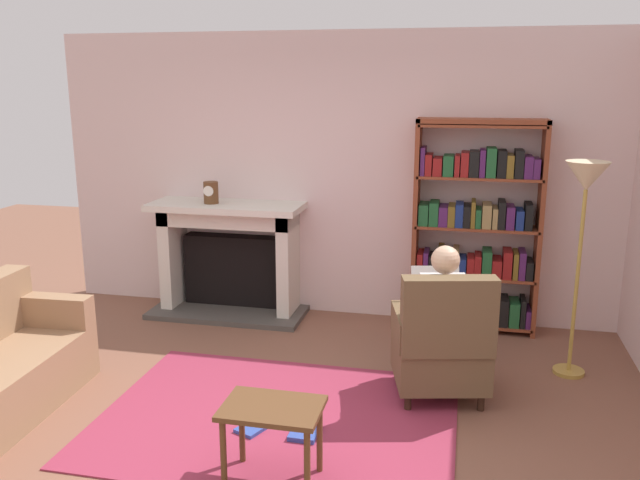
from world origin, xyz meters
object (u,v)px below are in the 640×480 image
at_px(bookshelf, 476,231).
at_px(seated_reader, 440,312).
at_px(side_table, 272,418).
at_px(fireplace, 230,254).
at_px(floor_lamp, 585,196).
at_px(armchair_reading, 442,344).
at_px(mantel_clock, 211,193).

relative_size(bookshelf, seated_reader, 1.69).
bearing_deg(bookshelf, side_table, -111.97).
relative_size(seated_reader, side_table, 2.04).
bearing_deg(fireplace, floor_lamp, -14.59).
relative_size(bookshelf, side_table, 3.44).
distance_m(fireplace, armchair_reading, 2.58).
height_order(bookshelf, floor_lamp, bookshelf).
relative_size(armchair_reading, side_table, 1.73).
relative_size(side_table, floor_lamp, 0.33).
relative_size(armchair_reading, floor_lamp, 0.58).
height_order(fireplace, bookshelf, bookshelf).
bearing_deg(seated_reader, mantel_clock, -42.19).
height_order(mantel_clock, seated_reader, mantel_clock).
bearing_deg(bookshelf, floor_lamp, -47.97).
distance_m(fireplace, floor_lamp, 3.30).
xyz_separation_m(mantel_clock, floor_lamp, (3.23, -0.70, 0.21)).
bearing_deg(armchair_reading, side_table, 41.55).
xyz_separation_m(fireplace, bookshelf, (2.34, 0.03, 0.34)).
distance_m(armchair_reading, floor_lamp, 1.54).
relative_size(mantel_clock, bookshelf, 0.11).
bearing_deg(seated_reader, armchair_reading, 90.00).
height_order(mantel_clock, floor_lamp, floor_lamp).
bearing_deg(armchair_reading, fireplace, -47.59).
distance_m(bookshelf, side_table, 3.00).
height_order(fireplace, mantel_clock, mantel_clock).
distance_m(fireplace, side_table, 2.98).
distance_m(seated_reader, floor_lamp, 1.39).
height_order(fireplace, seated_reader, seated_reader).
xyz_separation_m(bookshelf, side_table, (-1.11, -2.74, -0.52)).
xyz_separation_m(seated_reader, side_table, (-0.86, -1.36, -0.22)).
bearing_deg(mantel_clock, seated_reader, -29.19).
distance_m(mantel_clock, bookshelf, 2.49).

